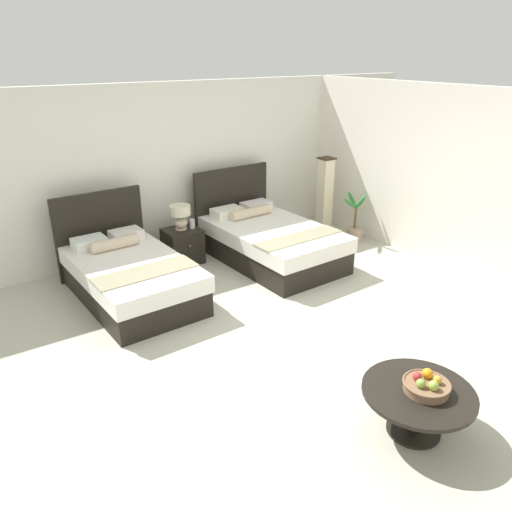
{
  "coord_description": "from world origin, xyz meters",
  "views": [
    {
      "loc": [
        -3.04,
        -3.92,
        3.0
      ],
      "look_at": [
        -0.02,
        0.52,
        0.76
      ],
      "focal_mm": 35.09,
      "sensor_mm": 36.0,
      "label": 1
    }
  ],
  "objects_px": {
    "bed_near_window": "(130,275)",
    "coffee_table": "(418,399)",
    "nightstand": "(183,246)",
    "floor_lamp_corner": "(325,196)",
    "table_lamp": "(180,215)",
    "vase": "(192,224)",
    "fruit_bowl": "(426,385)",
    "potted_palm": "(354,227)",
    "bed_near_corner": "(269,240)"
  },
  "relations": [
    {
      "from": "nightstand",
      "to": "potted_palm",
      "type": "height_order",
      "value": "potted_palm"
    },
    {
      "from": "floor_lamp_corner",
      "to": "potted_palm",
      "type": "bearing_deg",
      "value": -80.73
    },
    {
      "from": "bed_near_window",
      "to": "coffee_table",
      "type": "relative_size",
      "value": 2.28
    },
    {
      "from": "bed_near_corner",
      "to": "floor_lamp_corner",
      "type": "xyz_separation_m",
      "value": [
        1.52,
        0.49,
        0.34
      ]
    },
    {
      "from": "bed_near_corner",
      "to": "floor_lamp_corner",
      "type": "height_order",
      "value": "floor_lamp_corner"
    },
    {
      "from": "bed_near_window",
      "to": "fruit_bowl",
      "type": "relative_size",
      "value": 5.49
    },
    {
      "from": "coffee_table",
      "to": "fruit_bowl",
      "type": "height_order",
      "value": "fruit_bowl"
    },
    {
      "from": "table_lamp",
      "to": "vase",
      "type": "bearing_deg",
      "value": -21.23
    },
    {
      "from": "bed_near_window",
      "to": "vase",
      "type": "relative_size",
      "value": 14.37
    },
    {
      "from": "vase",
      "to": "potted_palm",
      "type": "height_order",
      "value": "potted_palm"
    },
    {
      "from": "coffee_table",
      "to": "fruit_bowl",
      "type": "distance_m",
      "value": 0.16
    },
    {
      "from": "nightstand",
      "to": "fruit_bowl",
      "type": "distance_m",
      "value": 4.41
    },
    {
      "from": "vase",
      "to": "table_lamp",
      "type": "bearing_deg",
      "value": 158.77
    },
    {
      "from": "table_lamp",
      "to": "fruit_bowl",
      "type": "relative_size",
      "value": 0.95
    },
    {
      "from": "bed_near_window",
      "to": "nightstand",
      "type": "relative_size",
      "value": 4.04
    },
    {
      "from": "bed_near_window",
      "to": "bed_near_corner",
      "type": "relative_size",
      "value": 0.94
    },
    {
      "from": "bed_near_window",
      "to": "vase",
      "type": "xyz_separation_m",
      "value": [
        1.24,
        0.61,
        0.29
      ]
    },
    {
      "from": "nightstand",
      "to": "table_lamp",
      "type": "relative_size",
      "value": 1.43
    },
    {
      "from": "coffee_table",
      "to": "potted_palm",
      "type": "bearing_deg",
      "value": 51.87
    },
    {
      "from": "bed_near_corner",
      "to": "table_lamp",
      "type": "relative_size",
      "value": 6.17
    },
    {
      "from": "bed_near_corner",
      "to": "floor_lamp_corner",
      "type": "bearing_deg",
      "value": 17.77
    },
    {
      "from": "potted_palm",
      "to": "coffee_table",
      "type": "bearing_deg",
      "value": -128.13
    },
    {
      "from": "potted_palm",
      "to": "floor_lamp_corner",
      "type": "bearing_deg",
      "value": 99.27
    },
    {
      "from": "floor_lamp_corner",
      "to": "bed_near_corner",
      "type": "bearing_deg",
      "value": -162.23
    },
    {
      "from": "nightstand",
      "to": "potted_palm",
      "type": "xyz_separation_m",
      "value": [
        2.75,
        -0.82,
        0.0
      ]
    },
    {
      "from": "fruit_bowl",
      "to": "potted_palm",
      "type": "bearing_deg",
      "value": 52.54
    },
    {
      "from": "floor_lamp_corner",
      "to": "fruit_bowl",
      "type": "bearing_deg",
      "value": -121.93
    },
    {
      "from": "fruit_bowl",
      "to": "floor_lamp_corner",
      "type": "xyz_separation_m",
      "value": [
        2.64,
        4.24,
        0.18
      ]
    },
    {
      "from": "bed_near_corner",
      "to": "vase",
      "type": "bearing_deg",
      "value": 147.7
    },
    {
      "from": "coffee_table",
      "to": "bed_near_window",
      "type": "bearing_deg",
      "value": 105.72
    },
    {
      "from": "bed_near_window",
      "to": "table_lamp",
      "type": "height_order",
      "value": "bed_near_window"
    },
    {
      "from": "nightstand",
      "to": "vase",
      "type": "xyz_separation_m",
      "value": [
        0.15,
        -0.04,
        0.33
      ]
    },
    {
      "from": "coffee_table",
      "to": "floor_lamp_corner",
      "type": "height_order",
      "value": "floor_lamp_corner"
    },
    {
      "from": "coffee_table",
      "to": "vase",
      "type": "bearing_deg",
      "value": 87.49
    },
    {
      "from": "bed_near_window",
      "to": "nightstand",
      "type": "height_order",
      "value": "bed_near_window"
    },
    {
      "from": "nightstand",
      "to": "floor_lamp_corner",
      "type": "bearing_deg",
      "value": -3.56
    },
    {
      "from": "nightstand",
      "to": "fruit_bowl",
      "type": "xyz_separation_m",
      "value": [
        0.01,
        -4.4,
        0.21
      ]
    },
    {
      "from": "nightstand",
      "to": "vase",
      "type": "height_order",
      "value": "vase"
    },
    {
      "from": "table_lamp",
      "to": "vase",
      "type": "distance_m",
      "value": 0.23
    },
    {
      "from": "nightstand",
      "to": "potted_palm",
      "type": "relative_size",
      "value": 0.61
    },
    {
      "from": "fruit_bowl",
      "to": "floor_lamp_corner",
      "type": "bearing_deg",
      "value": 58.07
    },
    {
      "from": "vase",
      "to": "floor_lamp_corner",
      "type": "bearing_deg",
      "value": -2.86
    },
    {
      "from": "vase",
      "to": "bed_near_window",
      "type": "bearing_deg",
      "value": -153.58
    },
    {
      "from": "vase",
      "to": "nightstand",
      "type": "bearing_deg",
      "value": 165.49
    },
    {
      "from": "bed_near_window",
      "to": "floor_lamp_corner",
      "type": "height_order",
      "value": "floor_lamp_corner"
    },
    {
      "from": "bed_near_corner",
      "to": "fruit_bowl",
      "type": "relative_size",
      "value": 5.85
    },
    {
      "from": "table_lamp",
      "to": "floor_lamp_corner",
      "type": "distance_m",
      "value": 2.66
    },
    {
      "from": "coffee_table",
      "to": "floor_lamp_corner",
      "type": "xyz_separation_m",
      "value": [
        2.68,
        4.2,
        0.33
      ]
    },
    {
      "from": "bed_near_window",
      "to": "bed_near_corner",
      "type": "distance_m",
      "value": 2.2
    },
    {
      "from": "bed_near_corner",
      "to": "coffee_table",
      "type": "relative_size",
      "value": 2.44
    }
  ]
}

